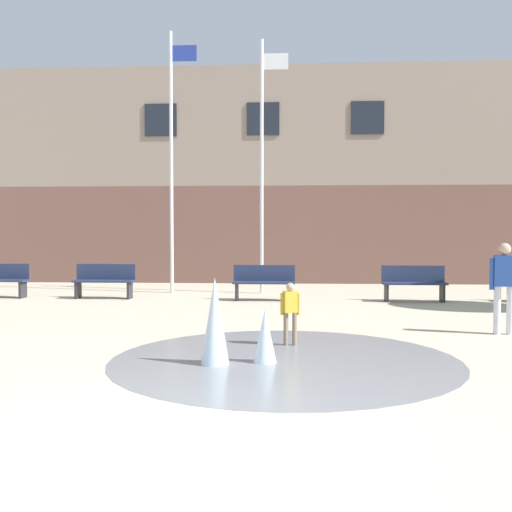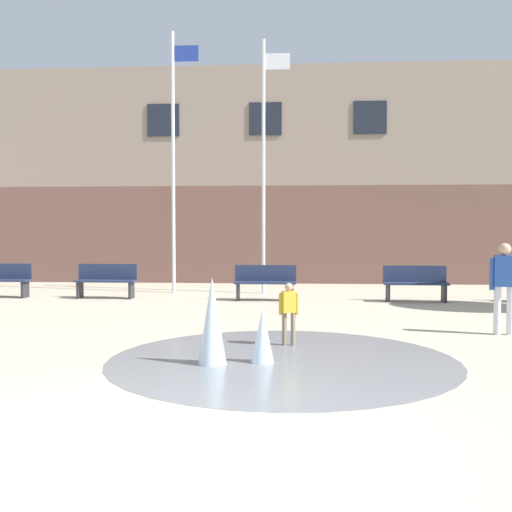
{
  "view_description": "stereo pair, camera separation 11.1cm",
  "coord_description": "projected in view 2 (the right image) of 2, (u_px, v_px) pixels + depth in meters",
  "views": [
    {
      "loc": [
        0.97,
        -5.09,
        1.8
      ],
      "look_at": [
        0.27,
        6.77,
        1.3
      ],
      "focal_mm": 42.0,
      "sensor_mm": 36.0,
      "label": 1
    },
    {
      "loc": [
        1.08,
        -5.08,
        1.8
      ],
      "look_at": [
        0.27,
        6.77,
        1.3
      ],
      "focal_mm": 42.0,
      "sensor_mm": 36.0,
      "label": 2
    }
  ],
  "objects": [
    {
      "name": "splash_fountain",
      "position": [
        251.0,
        340.0,
        8.19
      ],
      "size": [
        4.88,
        4.88,
        1.18
      ],
      "color": "gray",
      "rests_on": "ground"
    },
    {
      "name": "ground_plane",
      "position": [
        173.0,
        437.0,
        5.22
      ],
      "size": [
        100.0,
        100.0,
        0.0
      ],
      "primitive_type": "plane",
      "color": "#BCB299"
    },
    {
      "name": "flagpole_left",
      "position": [
        174.0,
        155.0,
        17.25
      ],
      "size": [
        0.8,
        0.1,
        7.5
      ],
      "color": "silver",
      "rests_on": "ground"
    },
    {
      "name": "flagpole_right",
      "position": [
        265.0,
        159.0,
        17.08
      ],
      "size": [
        0.8,
        0.1,
        7.23
      ],
      "color": "silver",
      "rests_on": "ground"
    },
    {
      "name": "park_bench_under_right_flagpole",
      "position": [
        415.0,
        283.0,
        15.19
      ],
      "size": [
        1.6,
        0.44,
        0.91
      ],
      "color": "#28282D",
      "rests_on": "ground"
    },
    {
      "name": "teen_by_trashcan",
      "position": [
        504.0,
        281.0,
        10.32
      ],
      "size": [
        0.5,
        0.26,
        1.59
      ],
      "rotation": [
        0.0,
        0.0,
        2.95
      ],
      "color": "silver",
      "rests_on": "ground"
    },
    {
      "name": "library_building",
      "position": [
        269.0,
        182.0,
        23.29
      ],
      "size": [
        36.0,
        6.05,
        7.42
      ],
      "color": "brown",
      "rests_on": "ground"
    },
    {
      "name": "park_bench_left_of_flagpoles",
      "position": [
        1.0,
        280.0,
        16.2
      ],
      "size": [
        1.6,
        0.44,
        0.91
      ],
      "color": "#28282D",
      "rests_on": "ground"
    },
    {
      "name": "park_bench_center",
      "position": [
        265.0,
        282.0,
        15.47
      ],
      "size": [
        1.6,
        0.44,
        0.91
      ],
      "color": "#28282D",
      "rests_on": "ground"
    },
    {
      "name": "park_bench_under_left_flagpole",
      "position": [
        106.0,
        280.0,
        15.98
      ],
      "size": [
        1.6,
        0.44,
        0.91
      ],
      "color": "#28282D",
      "rests_on": "ground"
    },
    {
      "name": "child_running",
      "position": [
        289.0,
        309.0,
        9.37
      ],
      "size": [
        0.31,
        0.19,
        0.99
      ],
      "rotation": [
        0.0,
        0.0,
        0.37
      ],
      "color": "#89755B",
      "rests_on": "ground"
    }
  ]
}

